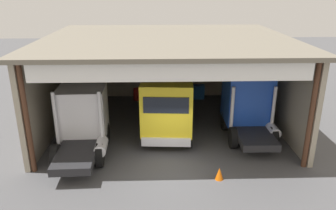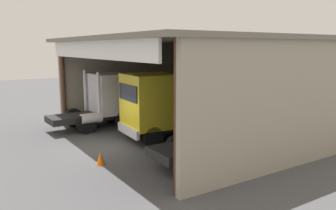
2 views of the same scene
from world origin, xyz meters
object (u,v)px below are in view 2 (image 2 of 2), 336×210
truck_yellow_yard_outside (156,105)px  oil_drum (227,112)px  tool_cart (283,123)px  truck_white_center_left_bay (104,100)px  truck_blue_left_bay (222,117)px  traffic_cone (101,158)px

truck_yellow_yard_outside → oil_drum: (-1.96, 6.76, -1.39)m
oil_drum → tool_cart: tool_cart is taller
truck_white_center_left_bay → tool_cart: truck_white_center_left_bay is taller
truck_blue_left_bay → truck_white_center_left_bay: bearing=-168.7°
truck_yellow_yard_outside → traffic_cone: 4.78m
truck_yellow_yard_outside → truck_white_center_left_bay: bearing=19.0°
oil_drum → traffic_cone: (4.11, -10.74, -0.15)m
truck_white_center_left_bay → traffic_cone: 7.10m
oil_drum → truck_yellow_yard_outside: bearing=-73.8°
oil_drum → tool_cart: size_ratio=0.86×
truck_blue_left_bay → tool_cart: size_ratio=4.75×
truck_white_center_left_bay → truck_yellow_yard_outside: size_ratio=0.93×
truck_blue_left_bay → traffic_cone: bearing=-116.5°
truck_white_center_left_bay → tool_cart: (6.71, 8.10, -1.16)m
truck_white_center_left_bay → oil_drum: truck_white_center_left_bay is taller
truck_yellow_yard_outside → tool_cart: size_ratio=5.31×
oil_drum → truck_white_center_left_bay: bearing=-105.8°
truck_blue_left_bay → oil_drum: 9.06m
tool_cart → truck_white_center_left_bay: bearing=-129.6°
truck_white_center_left_bay → truck_blue_left_bay: size_ratio=1.04×
truck_yellow_yard_outside → tool_cart: 7.52m
truck_blue_left_bay → oil_drum: size_ratio=5.50×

